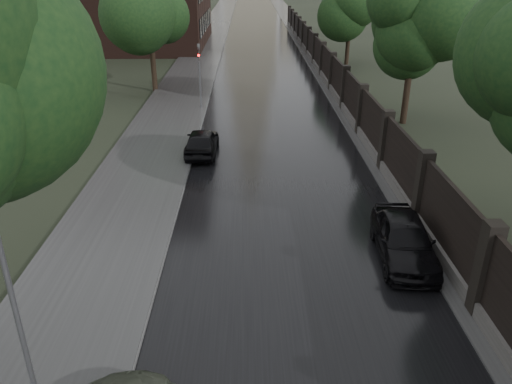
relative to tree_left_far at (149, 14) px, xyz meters
name	(u,v)px	position (x,y,z in m)	size (l,w,h in m)	color
fence_right	(328,71)	(12.60, 2.01, -4.23)	(0.45, 75.72, 2.70)	#383533
tree_left_far	(149,14)	(0.00, 0.00, 0.00)	(4.25, 4.25, 7.39)	black
tree_right_b	(414,33)	(15.50, -8.00, -0.29)	(4.08, 4.08, 7.01)	black
tree_right_c	(351,6)	(15.50, 10.00, -0.29)	(4.08, 4.08, 7.01)	black
lamp_post	(19,324)	(2.60, -28.50, -2.57)	(0.25, 0.12, 5.11)	#59595E
traffic_light	(200,71)	(3.70, -5.01, -2.84)	(0.16, 0.32, 4.00)	#59595E
hatchback_left	(202,142)	(4.40, -12.87, -4.62)	(1.46, 3.64, 1.24)	black
car_right_near	(404,239)	(11.40, -22.28, -4.56)	(1.61, 4.00, 1.36)	black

